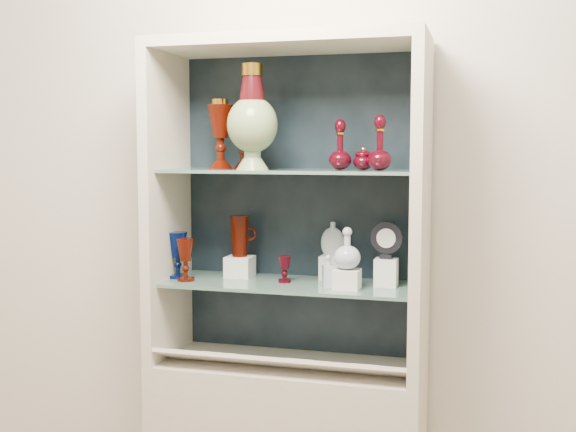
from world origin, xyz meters
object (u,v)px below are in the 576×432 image
(clear_square_bottle, at_px, (328,271))
(ruby_pitcher, at_px, (240,236))
(cobalt_goblet, at_px, (178,255))
(lidded_bowl, at_px, (363,158))
(ruby_goblet_tall, at_px, (186,260))
(enamel_urn, at_px, (252,117))
(pedestal_lamp_left, at_px, (220,134))
(ruby_decanter_b, at_px, (340,143))
(flat_flask, at_px, (333,238))
(cameo_medallion, at_px, (387,240))
(ruby_goblet_small, at_px, (285,269))
(clear_round_decanter, at_px, (347,249))
(pedestal_lamp_right, at_px, (243,139))
(ruby_decanter_a, at_px, (380,139))

(clear_square_bottle, bearing_deg, ruby_pitcher, 163.47)
(clear_square_bottle, bearing_deg, cobalt_goblet, 177.32)
(lidded_bowl, xyz_separation_m, ruby_goblet_tall, (-0.65, -0.09, -0.38))
(enamel_urn, bearing_deg, cobalt_goblet, 166.50)
(pedestal_lamp_left, relative_size, enamel_urn, 0.70)
(enamel_urn, height_order, ruby_decanter_b, enamel_urn)
(clear_square_bottle, bearing_deg, flat_flask, 96.31)
(enamel_urn, relative_size, ruby_pitcher, 2.35)
(cobalt_goblet, relative_size, flat_flask, 1.33)
(enamel_urn, bearing_deg, cameo_medallion, 15.22)
(cobalt_goblet, xyz_separation_m, ruby_goblet_small, (0.42, 0.02, -0.04))
(clear_round_decanter, bearing_deg, ruby_goblet_small, 166.00)
(enamel_urn, bearing_deg, clear_round_decanter, 6.02)
(ruby_goblet_small, height_order, clear_square_bottle, clear_square_bottle)
(ruby_pitcher, bearing_deg, ruby_goblet_small, -38.01)
(ruby_decanter_b, xyz_separation_m, clear_square_bottle, (-0.03, -0.04, -0.46))
(lidded_bowl, bearing_deg, cobalt_goblet, -176.75)
(ruby_goblet_small, relative_size, flat_flask, 0.74)
(enamel_urn, xyz_separation_m, ruby_goblet_small, (0.09, 0.10, -0.56))
(flat_flask, bearing_deg, ruby_decanter_b, -61.77)
(ruby_goblet_tall, bearing_deg, cobalt_goblet, 137.02)
(clear_round_decanter, bearing_deg, ruby_decanter_b, 124.23)
(pedestal_lamp_right, xyz_separation_m, ruby_goblet_tall, (-0.20, -0.09, -0.45))
(lidded_bowl, distance_m, flat_flask, 0.34)
(enamel_urn, distance_m, cameo_medallion, 0.65)
(ruby_decanter_a, height_order, cameo_medallion, ruby_decanter_a)
(ruby_decanter_a, distance_m, clear_square_bottle, 0.50)
(pedestal_lamp_left, height_order, ruby_goblet_small, pedestal_lamp_left)
(pedestal_lamp_right, bearing_deg, enamel_urn, -57.36)
(enamel_urn, xyz_separation_m, ruby_decanter_a, (0.45, 0.05, -0.08))
(ruby_goblet_small, distance_m, clear_square_bottle, 0.18)
(pedestal_lamp_right, bearing_deg, ruby_pitcher, 125.34)
(pedestal_lamp_right, distance_m, ruby_decanter_b, 0.37)
(ruby_goblet_small, bearing_deg, clear_square_bottle, -14.67)
(ruby_decanter_a, height_order, clear_square_bottle, ruby_decanter_a)
(cobalt_goblet, distance_m, cameo_medallion, 0.80)
(cobalt_goblet, height_order, cameo_medallion, cameo_medallion)
(ruby_decanter_b, distance_m, lidded_bowl, 0.10)
(pedestal_lamp_right, xyz_separation_m, enamel_urn, (0.07, -0.12, 0.08))
(pedestal_lamp_left, relative_size, ruby_decanter_b, 1.36)
(ruby_decanter_a, xyz_separation_m, ruby_goblet_tall, (-0.72, -0.03, -0.45))
(pedestal_lamp_left, distance_m, enamel_urn, 0.22)
(ruby_pitcher, bearing_deg, lidded_bowl, -24.93)
(ruby_decanter_a, xyz_separation_m, cobalt_goblet, (-0.78, 0.03, -0.44))
(ruby_decanter_a, bearing_deg, cameo_medallion, 76.32)
(pedestal_lamp_left, distance_m, clear_square_bottle, 0.66)
(clear_square_bottle, height_order, cameo_medallion, cameo_medallion)
(lidded_bowl, relative_size, ruby_goblet_tall, 0.53)
(ruby_decanter_a, bearing_deg, pedestal_lamp_right, 173.21)
(pedestal_lamp_left, relative_size, clear_square_bottle, 2.23)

